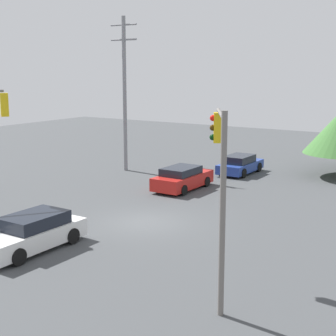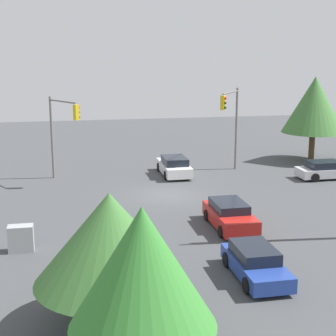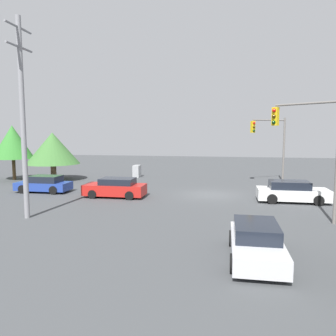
% 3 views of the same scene
% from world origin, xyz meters
% --- Properties ---
extents(ground_plane, '(80.00, 80.00, 0.00)m').
position_xyz_m(ground_plane, '(0.00, 0.00, 0.00)').
color(ground_plane, '#424447').
extents(sedan_red, '(2.00, 4.46, 1.40)m').
position_xyz_m(sedan_red, '(-2.10, 6.91, 0.68)').
color(sedan_red, red).
rests_on(sedan_red, ground_plane).
extents(sedan_white, '(2.05, 4.69, 1.45)m').
position_xyz_m(sedan_white, '(-1.68, -5.54, 0.70)').
color(sedan_white, silver).
rests_on(sedan_white, ground_plane).
extents(sedan_silver, '(4.35, 1.95, 1.34)m').
position_xyz_m(sedan_silver, '(-12.58, -2.23, 0.65)').
color(sedan_silver, silver).
rests_on(sedan_silver, ground_plane).
extents(sedan_blue, '(1.90, 4.22, 1.32)m').
position_xyz_m(sedan_blue, '(-1.20, 13.17, 0.64)').
color(sedan_blue, '#233D93').
rests_on(sedan_blue, ground_plane).
extents(traffic_signal_main, '(2.13, 3.34, 6.11)m').
position_xyz_m(traffic_signal_main, '(6.65, -5.19, 4.18)').
color(traffic_signal_main, slate).
rests_on(traffic_signal_main, ground_plane).
extents(traffic_signal_cross, '(2.36, 3.14, 6.53)m').
position_xyz_m(traffic_signal_cross, '(-6.18, -5.53, 4.45)').
color(traffic_signal_cross, slate).
rests_on(traffic_signal_cross, ground_plane).
extents(utility_pole_tall, '(2.20, 0.28, 10.82)m').
position_xyz_m(utility_pole_tall, '(-8.68, 9.77, 5.71)').
color(utility_pole_tall, gray).
rests_on(utility_pole_tall, ground_plane).
extents(electrical_cabinet, '(1.18, 0.67, 1.27)m').
position_xyz_m(electrical_cabinet, '(8.66, 8.25, 0.63)').
color(electrical_cabinet, '#9EA0A3').
rests_on(electrical_cabinet, ground_plane).
extents(tree_right, '(5.21, 5.21, 4.74)m').
position_xyz_m(tree_right, '(5.05, 15.84, 3.17)').
color(tree_right, brown).
rests_on(tree_right, ground_plane).
extents(tree_left, '(3.96, 3.96, 5.45)m').
position_xyz_m(tree_left, '(4.55, 19.85, 3.79)').
color(tree_left, brown).
rests_on(tree_left, ground_plane).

